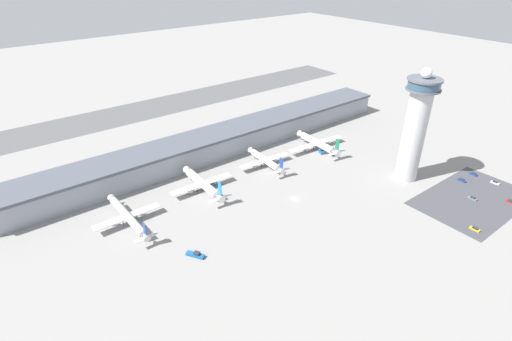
{
  "coord_description": "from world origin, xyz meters",
  "views": [
    {
      "loc": [
        -122.41,
        -125.82,
        113.92
      ],
      "look_at": [
        -4.45,
        27.32,
        6.49
      ],
      "focal_mm": 28.0,
      "sensor_mm": 36.0,
      "label": 1
    }
  ],
  "objects_px": {
    "airplane_gate_delta": "(317,143)",
    "airplane_gate_bravo": "(203,184)",
    "car_black_suv": "(462,180)",
    "car_yellow_taxi": "(473,198)",
    "airplane_gate_charlie": "(265,160)",
    "car_green_van": "(473,174)",
    "car_silver_sedan": "(475,229)",
    "service_truck_fuel": "(196,255)",
    "service_truck_catering": "(213,186)",
    "service_truck_baggage": "(322,151)",
    "car_red_hatchback": "(511,202)",
    "car_blue_compact": "(495,183)",
    "control_tower": "(415,126)",
    "airplane_gate_alpha": "(128,217)"
  },
  "relations": [
    {
      "from": "airplane_gate_delta",
      "to": "airplane_gate_bravo",
      "type": "bearing_deg",
      "value": 179.03
    },
    {
      "from": "car_black_suv",
      "to": "car_yellow_taxi",
      "type": "bearing_deg",
      "value": -135.8
    },
    {
      "from": "airplane_gate_charlie",
      "to": "car_green_van",
      "type": "relative_size",
      "value": 7.51
    },
    {
      "from": "airplane_gate_bravo",
      "to": "car_green_van",
      "type": "bearing_deg",
      "value": -31.36
    },
    {
      "from": "airplane_gate_delta",
      "to": "car_black_suv",
      "type": "height_order",
      "value": "airplane_gate_delta"
    },
    {
      "from": "car_silver_sedan",
      "to": "service_truck_fuel",
      "type": "bearing_deg",
      "value": 150.53
    },
    {
      "from": "service_truck_catering",
      "to": "service_truck_fuel",
      "type": "distance_m",
      "value": 55.81
    },
    {
      "from": "service_truck_fuel",
      "to": "service_truck_baggage",
      "type": "height_order",
      "value": "service_truck_baggage"
    },
    {
      "from": "airplane_gate_bravo",
      "to": "car_green_van",
      "type": "xyz_separation_m",
      "value": [
        132.24,
        -80.58,
        -3.57
      ]
    },
    {
      "from": "airplane_gate_delta",
      "to": "car_silver_sedan",
      "type": "relative_size",
      "value": 9.17
    },
    {
      "from": "airplane_gate_delta",
      "to": "car_red_hatchback",
      "type": "relative_size",
      "value": 8.97
    },
    {
      "from": "airplane_gate_bravo",
      "to": "car_blue_compact",
      "type": "relative_size",
      "value": 8.72
    },
    {
      "from": "service_truck_fuel",
      "to": "airplane_gate_bravo",
      "type": "bearing_deg",
      "value": 55.63
    },
    {
      "from": "control_tower",
      "to": "airplane_gate_bravo",
      "type": "height_order",
      "value": "control_tower"
    },
    {
      "from": "airplane_gate_bravo",
      "to": "car_yellow_taxi",
      "type": "bearing_deg",
      "value": -41.15
    },
    {
      "from": "car_red_hatchback",
      "to": "service_truck_baggage",
      "type": "bearing_deg",
      "value": 109.73
    },
    {
      "from": "car_blue_compact",
      "to": "car_green_van",
      "type": "height_order",
      "value": "car_green_van"
    },
    {
      "from": "car_green_van",
      "to": "car_red_hatchback",
      "type": "bearing_deg",
      "value": -116.49
    },
    {
      "from": "airplane_gate_bravo",
      "to": "airplane_gate_alpha",
      "type": "bearing_deg",
      "value": -173.69
    },
    {
      "from": "airplane_gate_bravo",
      "to": "car_black_suv",
      "type": "height_order",
      "value": "airplane_gate_bravo"
    },
    {
      "from": "car_blue_compact",
      "to": "service_truck_fuel",
      "type": "bearing_deg",
      "value": 163.16
    },
    {
      "from": "airplane_gate_alpha",
      "to": "car_black_suv",
      "type": "height_order",
      "value": "airplane_gate_alpha"
    },
    {
      "from": "service_truck_baggage",
      "to": "car_green_van",
      "type": "bearing_deg",
      "value": -56.35
    },
    {
      "from": "airplane_gate_alpha",
      "to": "service_truck_baggage",
      "type": "bearing_deg",
      "value": -1.09
    },
    {
      "from": "airplane_gate_charlie",
      "to": "car_black_suv",
      "type": "relative_size",
      "value": 7.46
    },
    {
      "from": "airplane_gate_alpha",
      "to": "car_blue_compact",
      "type": "distance_m",
      "value": 196.7
    },
    {
      "from": "control_tower",
      "to": "car_blue_compact",
      "type": "relative_size",
      "value": 14.18
    },
    {
      "from": "car_red_hatchback",
      "to": "airplane_gate_bravo",
      "type": "bearing_deg",
      "value": 138.11
    },
    {
      "from": "airplane_gate_bravo",
      "to": "service_truck_fuel",
      "type": "xyz_separation_m",
      "value": [
        -29.92,
        -43.76,
        -3.33
      ]
    },
    {
      "from": "control_tower",
      "to": "car_red_hatchback",
      "type": "bearing_deg",
      "value": -67.02
    },
    {
      "from": "airplane_gate_delta",
      "to": "car_black_suv",
      "type": "relative_size",
      "value": 9.24
    },
    {
      "from": "airplane_gate_alpha",
      "to": "service_truck_catering",
      "type": "distance_m",
      "value": 49.7
    },
    {
      "from": "service_truck_catering",
      "to": "car_green_van",
      "type": "relative_size",
      "value": 1.38
    },
    {
      "from": "service_truck_fuel",
      "to": "car_black_suv",
      "type": "distance_m",
      "value": 154.38
    },
    {
      "from": "car_black_suv",
      "to": "car_red_hatchback",
      "type": "distance_m",
      "value": 26.69
    },
    {
      "from": "car_silver_sedan",
      "to": "car_yellow_taxi",
      "type": "bearing_deg",
      "value": 28.82
    },
    {
      "from": "service_truck_fuel",
      "to": "car_black_suv",
      "type": "height_order",
      "value": "service_truck_fuel"
    },
    {
      "from": "car_blue_compact",
      "to": "car_green_van",
      "type": "distance_m",
      "value": 12.27
    },
    {
      "from": "airplane_gate_charlie",
      "to": "airplane_gate_alpha",
      "type": "bearing_deg",
      "value": -176.32
    },
    {
      "from": "airplane_gate_charlie",
      "to": "airplane_gate_delta",
      "type": "height_order",
      "value": "airplane_gate_delta"
    },
    {
      "from": "service_truck_catering",
      "to": "car_silver_sedan",
      "type": "xyz_separation_m",
      "value": [
        75.97,
        -105.96,
        -0.4
      ]
    },
    {
      "from": "airplane_gate_bravo",
      "to": "service_truck_catering",
      "type": "bearing_deg",
      "value": -9.08
    },
    {
      "from": "control_tower",
      "to": "car_green_van",
      "type": "relative_size",
      "value": 13.87
    },
    {
      "from": "service_truck_fuel",
      "to": "car_red_hatchback",
      "type": "xyz_separation_m",
      "value": [
        149.06,
        -63.11,
        -0.29
      ]
    },
    {
      "from": "airplane_gate_delta",
      "to": "car_red_hatchback",
      "type": "distance_m",
      "value": 110.86
    },
    {
      "from": "car_yellow_taxi",
      "to": "car_green_van",
      "type": "height_order",
      "value": "car_green_van"
    },
    {
      "from": "service_truck_baggage",
      "to": "car_red_hatchback",
      "type": "relative_size",
      "value": 1.28
    },
    {
      "from": "car_red_hatchback",
      "to": "control_tower",
      "type": "bearing_deg",
      "value": 112.98
    },
    {
      "from": "airplane_gate_bravo",
      "to": "service_truck_fuel",
      "type": "bearing_deg",
      "value": -124.37
    },
    {
      "from": "airplane_gate_alpha",
      "to": "service_truck_baggage",
      "type": "xyz_separation_m",
      "value": [
        126.95,
        -2.41,
        -3.36
      ]
    }
  ]
}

